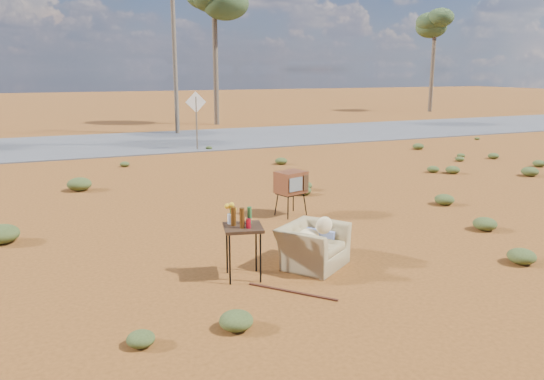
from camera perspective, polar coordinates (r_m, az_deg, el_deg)
name	(u,v)px	position (r m, az deg, el deg)	size (l,w,h in m)	color
ground	(298,257)	(8.71, 2.82, -7.17)	(140.00, 140.00, 0.00)	brown
highway	(144,142)	(22.85, -13.62, 5.04)	(140.00, 7.00, 0.04)	#565659
armchair	(314,239)	(8.28, 4.58, -5.30)	(1.26, 1.27, 0.86)	#957F51
tv_unit	(291,183)	(10.94, 2.06, 0.77)	(0.69, 0.61, 0.93)	black
side_table	(240,224)	(7.64, -3.44, -3.67)	(0.65, 0.65, 1.09)	#362413
rusty_bar	(292,292)	(7.36, 2.20, -10.87)	(0.03, 0.03, 1.31)	#4C1F14
road_sign	(196,110)	(20.08, -8.16, 8.49)	(0.78, 0.06, 2.19)	brown
eucalyptus_center	(214,3)	(29.83, -6.24, 19.40)	(3.20, 3.20, 7.60)	brown
eucalyptus_right	(435,26)	(40.57, 17.15, 16.47)	(3.20, 3.20, 7.10)	brown
utility_pole_center	(174,43)	(25.51, -10.48, 15.26)	(1.40, 0.20, 8.00)	brown
scrub_patch	(184,195)	(12.42, -9.44, -0.54)	(17.49, 8.07, 0.33)	#455223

